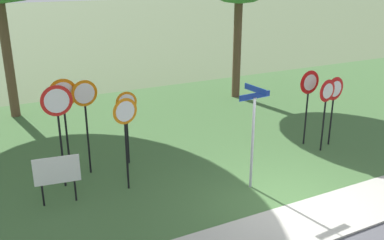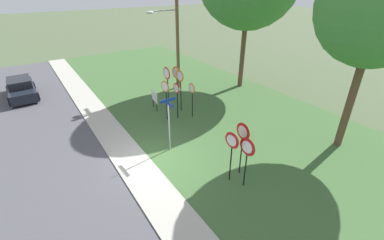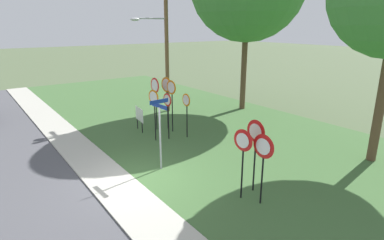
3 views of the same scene
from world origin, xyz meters
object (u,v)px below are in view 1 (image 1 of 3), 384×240
(stop_sign_near_right, at_px, (126,125))
(stop_sign_far_left, at_px, (127,113))
(yield_sign_near_left, at_px, (327,99))
(notice_board, at_px, (57,173))
(street_name_post, at_px, (253,128))
(yield_sign_near_right, at_px, (335,95))
(stop_sign_near_left, at_px, (125,122))
(stop_sign_center_tall, at_px, (64,106))
(stop_sign_far_right, at_px, (85,107))
(yield_sign_far_left, at_px, (309,90))
(stop_sign_far_center, at_px, (58,114))

(stop_sign_near_right, bearing_deg, stop_sign_far_left, 58.87)
(yield_sign_near_left, xyz_separation_m, notice_board, (-8.10, 0.52, -0.91))
(street_name_post, bearing_deg, yield_sign_near_left, 11.55)
(yield_sign_near_right, bearing_deg, stop_sign_near_right, 173.87)
(stop_sign_near_left, xyz_separation_m, stop_sign_center_tall, (-1.40, 0.82, 0.43))
(stop_sign_center_tall, bearing_deg, yield_sign_near_right, -18.59)
(yield_sign_near_left, bearing_deg, stop_sign_center_tall, 158.01)
(stop_sign_far_left, bearing_deg, notice_board, -148.03)
(stop_sign_near_left, relative_size, stop_sign_center_tall, 0.82)
(stop_sign_near_right, xyz_separation_m, stop_sign_center_tall, (-1.20, 1.45, 0.26))
(stop_sign_far_left, xyz_separation_m, yield_sign_near_left, (5.80, -1.94, 0.15))
(stop_sign_far_right, bearing_deg, yield_sign_near_left, -20.41)
(notice_board, bearing_deg, yield_sign_far_left, 9.25)
(stop_sign_near_left, xyz_separation_m, stop_sign_near_right, (-0.20, -0.63, 0.17))
(stop_sign_far_left, relative_size, street_name_post, 0.80)
(stop_sign_far_right, bearing_deg, yield_sign_far_left, -15.28)
(stop_sign_far_right, height_order, yield_sign_near_left, stop_sign_far_right)
(yield_sign_near_right, bearing_deg, stop_sign_near_left, 168.48)
(stop_sign_near_right, height_order, stop_sign_far_left, stop_sign_near_right)
(yield_sign_near_right, height_order, notice_board, yield_sign_near_right)
(stop_sign_near_right, height_order, notice_board, stop_sign_near_right)
(street_name_post, bearing_deg, stop_sign_near_right, 150.41)
(stop_sign_near_right, height_order, stop_sign_center_tall, stop_sign_center_tall)
(stop_sign_near_right, distance_m, stop_sign_center_tall, 1.90)
(stop_sign_far_left, height_order, street_name_post, street_name_post)
(stop_sign_far_center, xyz_separation_m, street_name_post, (4.38, -2.30, -0.39))
(yield_sign_near_right, relative_size, yield_sign_far_left, 0.92)
(stop_sign_far_left, bearing_deg, yield_sign_near_left, -18.02)
(yield_sign_far_left, distance_m, notice_board, 8.06)
(stop_sign_center_tall, relative_size, yield_sign_far_left, 1.12)
(yield_sign_far_left, bearing_deg, street_name_post, -153.98)
(yield_sign_near_left, xyz_separation_m, yield_sign_far_left, (-0.11, 0.67, 0.13))
(stop_sign_far_left, bearing_deg, stop_sign_far_right, -174.89)
(stop_sign_far_center, bearing_deg, yield_sign_near_right, -8.06)
(stop_sign_far_right, height_order, stop_sign_center_tall, stop_sign_center_tall)
(stop_sign_center_tall, xyz_separation_m, yield_sign_near_right, (8.13, -1.63, -0.36))
(yield_sign_near_left, bearing_deg, stop_sign_far_center, 162.26)
(stop_sign_near_right, bearing_deg, stop_sign_center_tall, 118.38)
(stop_sign_far_center, relative_size, notice_board, 2.23)
(stop_sign_near_right, distance_m, street_name_post, 3.24)
(street_name_post, height_order, notice_board, street_name_post)
(stop_sign_near_left, relative_size, stop_sign_near_right, 0.92)
(yield_sign_near_left, distance_m, notice_board, 8.17)
(yield_sign_near_left, bearing_deg, stop_sign_near_left, 162.16)
(stop_sign_near_right, xyz_separation_m, yield_sign_near_right, (6.93, -0.18, -0.09))
(street_name_post, bearing_deg, yield_sign_near_right, 12.81)
(notice_board, bearing_deg, stop_sign_center_tall, 75.67)
(yield_sign_near_right, bearing_deg, notice_board, 173.66)
(stop_sign_near_left, relative_size, street_name_post, 0.83)
(stop_sign_near_right, relative_size, street_name_post, 0.90)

